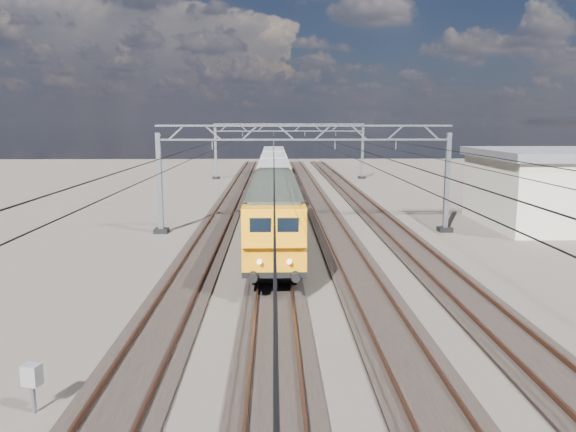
{
  "coord_description": "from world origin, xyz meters",
  "views": [
    {
      "loc": [
        -2.01,
        -32.8,
        7.27
      ],
      "look_at": [
        -1.27,
        -3.74,
        2.4
      ],
      "focal_mm": 35.0,
      "sensor_mm": 36.0,
      "label": 1
    }
  ],
  "objects_px": {
    "catenary_gantry_mid": "(304,174)",
    "hopper_wagon_third": "(274,159)",
    "hopper_wagon_mid": "(274,167)",
    "catenary_gantry_far": "(289,149)",
    "locomotive": "(274,209)",
    "trackside_cabinet": "(32,376)",
    "hopper_wagon_lead": "(274,180)"
  },
  "relations": [
    {
      "from": "hopper_wagon_lead",
      "to": "catenary_gantry_mid",
      "type": "bearing_deg",
      "value": -81.23
    },
    {
      "from": "catenary_gantry_mid",
      "to": "hopper_wagon_third",
      "type": "bearing_deg",
      "value": 92.77
    },
    {
      "from": "catenary_gantry_mid",
      "to": "hopper_wagon_third",
      "type": "height_order",
      "value": "catenary_gantry_mid"
    },
    {
      "from": "locomotive",
      "to": "hopper_wagon_third",
      "type": "bearing_deg",
      "value": 90.0
    },
    {
      "from": "catenary_gantry_far",
      "to": "hopper_wagon_mid",
      "type": "height_order",
      "value": "catenary_gantry_far"
    },
    {
      "from": "hopper_wagon_third",
      "to": "trackside_cabinet",
      "type": "distance_m",
      "value": 65.12
    },
    {
      "from": "hopper_wagon_mid",
      "to": "hopper_wagon_third",
      "type": "relative_size",
      "value": 1.0
    },
    {
      "from": "locomotive",
      "to": "catenary_gantry_mid",
      "type": "bearing_deg",
      "value": 67.09
    },
    {
      "from": "locomotive",
      "to": "hopper_wagon_lead",
      "type": "xyz_separation_m",
      "value": [
        -0.0,
        17.7,
        -0.09
      ]
    },
    {
      "from": "catenary_gantry_far",
      "to": "locomotive",
      "type": "distance_m",
      "value": 40.81
    },
    {
      "from": "catenary_gantry_far",
      "to": "hopper_wagon_mid",
      "type": "relative_size",
      "value": 1.53
    },
    {
      "from": "catenary_gantry_mid",
      "to": "locomotive",
      "type": "distance_m",
      "value": 5.38
    },
    {
      "from": "hopper_wagon_lead",
      "to": "hopper_wagon_mid",
      "type": "relative_size",
      "value": 1.0
    },
    {
      "from": "trackside_cabinet",
      "to": "locomotive",
      "type": "bearing_deg",
      "value": 87.08
    },
    {
      "from": "hopper_wagon_third",
      "to": "locomotive",
      "type": "bearing_deg",
      "value": -90.0
    },
    {
      "from": "catenary_gantry_mid",
      "to": "locomotive",
      "type": "relative_size",
      "value": 0.94
    },
    {
      "from": "trackside_cabinet",
      "to": "hopper_wagon_lead",
      "type": "bearing_deg",
      "value": 95.61
    },
    {
      "from": "catenary_gantry_mid",
      "to": "hopper_wagon_mid",
      "type": "relative_size",
      "value": 1.53
    },
    {
      "from": "catenary_gantry_mid",
      "to": "trackside_cabinet",
      "type": "distance_m",
      "value": 24.99
    },
    {
      "from": "catenary_gantry_far",
      "to": "hopper_wagon_third",
      "type": "relative_size",
      "value": 1.53
    },
    {
      "from": "locomotive",
      "to": "hopper_wagon_third",
      "type": "height_order",
      "value": "locomotive"
    },
    {
      "from": "hopper_wagon_mid",
      "to": "hopper_wagon_third",
      "type": "height_order",
      "value": "same"
    },
    {
      "from": "catenary_gantry_mid",
      "to": "trackside_cabinet",
      "type": "relative_size",
      "value": 15.33
    },
    {
      "from": "hopper_wagon_third",
      "to": "hopper_wagon_mid",
      "type": "bearing_deg",
      "value": -90.0
    },
    {
      "from": "hopper_wagon_mid",
      "to": "trackside_cabinet",
      "type": "bearing_deg",
      "value": -96.86
    },
    {
      "from": "locomotive",
      "to": "hopper_wagon_mid",
      "type": "height_order",
      "value": "locomotive"
    },
    {
      "from": "catenary_gantry_mid",
      "to": "catenary_gantry_far",
      "type": "xyz_separation_m",
      "value": [
        0.0,
        36.0,
        0.0
      ]
    },
    {
      "from": "catenary_gantry_far",
      "to": "hopper_wagon_third",
      "type": "xyz_separation_m",
      "value": [
        -2.0,
        5.36,
        -1.67
      ]
    },
    {
      "from": "catenary_gantry_far",
      "to": "hopper_wagon_lead",
      "type": "xyz_separation_m",
      "value": [
        -2.0,
        -23.04,
        -1.67
      ]
    },
    {
      "from": "catenary_gantry_far",
      "to": "hopper_wagon_mid",
      "type": "distance_m",
      "value": 9.21
    },
    {
      "from": "catenary_gantry_mid",
      "to": "catenary_gantry_far",
      "type": "bearing_deg",
      "value": 90.0
    },
    {
      "from": "catenary_gantry_far",
      "to": "trackside_cabinet",
      "type": "xyz_separation_m",
      "value": [
        -8.09,
        -59.46,
        -2.92
      ]
    }
  ]
}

